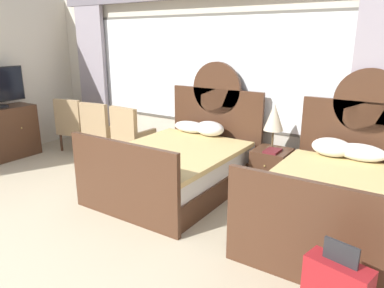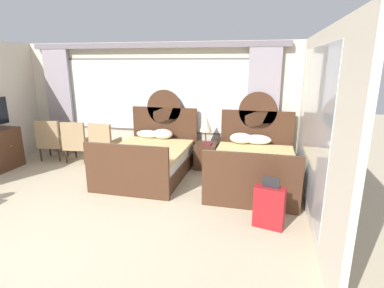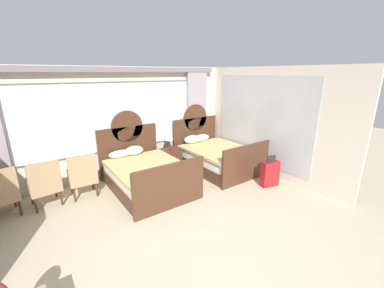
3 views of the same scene
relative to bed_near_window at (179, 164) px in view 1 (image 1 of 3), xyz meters
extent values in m
cube|color=beige|center=(-0.28, 1.17, 1.00)|extent=(6.47, 0.07, 2.70)
cube|color=#605B52|center=(-0.28, 1.13, 1.16)|extent=(4.62, 0.02, 1.69)
cube|color=white|center=(-0.28, 1.12, 1.16)|extent=(4.54, 0.02, 1.61)
cube|color=#998E99|center=(-2.75, 1.04, 0.95)|extent=(0.66, 0.08, 2.60)
cube|color=#998E99|center=(2.19, 1.04, 0.95)|extent=(0.66, 0.08, 2.60)
cube|color=#472B1C|center=(0.00, -0.05, -0.20)|extent=(1.45, 2.01, 0.30)
cube|color=white|center=(0.00, -0.05, 0.07)|extent=(1.39, 1.91, 0.24)
cube|color=tan|center=(0.00, -0.13, 0.22)|extent=(1.49, 1.81, 0.06)
cube|color=#472B1C|center=(0.00, 0.98, 0.28)|extent=(1.53, 0.06, 1.27)
cylinder|color=#472B1C|center=(0.00, 0.98, 0.92)|extent=(0.80, 0.06, 0.80)
cube|color=#472B1C|center=(0.00, -1.09, 0.12)|extent=(1.53, 0.06, 0.93)
ellipsoid|color=white|center=(-0.31, 0.74, 0.33)|extent=(0.55, 0.26, 0.17)
ellipsoid|color=white|center=(0.04, 0.73, 0.36)|extent=(0.45, 0.32, 0.22)
cube|color=#472B1C|center=(2.09, -0.05, -0.20)|extent=(1.45, 2.01, 0.30)
cube|color=white|center=(2.09, -0.05, 0.07)|extent=(1.39, 1.91, 0.24)
cube|color=tan|center=(2.09, -0.13, 0.22)|extent=(1.49, 1.81, 0.06)
cube|color=#472B1C|center=(2.09, 0.98, 0.28)|extent=(1.53, 0.06, 1.27)
cylinder|color=#472B1C|center=(2.09, 0.98, 0.92)|extent=(0.80, 0.06, 0.80)
cube|color=#472B1C|center=(2.09, -1.09, 0.12)|extent=(1.53, 0.06, 0.93)
ellipsoid|color=white|center=(1.79, 0.72, 0.36)|extent=(0.48, 0.33, 0.23)
ellipsoid|color=white|center=(2.12, 0.73, 0.35)|extent=(0.57, 0.26, 0.20)
cube|color=#472B1C|center=(1.05, 0.68, -0.07)|extent=(0.47, 0.47, 0.56)
sphere|color=tan|center=(1.05, 0.44, 0.05)|extent=(0.02, 0.02, 0.02)
cylinder|color=brown|center=(1.02, 0.74, 0.22)|extent=(0.14, 0.14, 0.02)
cylinder|color=brown|center=(1.02, 0.74, 0.35)|extent=(0.03, 0.03, 0.24)
cone|color=beige|center=(1.02, 0.74, 0.65)|extent=(0.27, 0.27, 0.36)
cube|color=maroon|center=(1.09, 0.59, 0.22)|extent=(0.18, 0.26, 0.03)
sphere|color=tan|center=(-3.00, -0.39, 0.18)|extent=(0.03, 0.03, 0.03)
cube|color=tan|center=(-1.24, 0.48, 0.01)|extent=(0.56, 0.56, 0.10)
cube|color=tan|center=(-1.25, 0.25, 0.34)|extent=(0.54, 0.11, 0.55)
cube|color=tan|center=(-1.00, 0.47, 0.14)|extent=(0.09, 0.49, 0.16)
cube|color=tan|center=(-1.48, 0.50, 0.14)|extent=(0.09, 0.49, 0.16)
cylinder|color=#472B1C|center=(-1.01, 0.69, -0.19)|extent=(0.04, 0.04, 0.31)
cylinder|color=#472B1C|center=(-1.45, 0.71, -0.19)|extent=(0.04, 0.04, 0.31)
cylinder|color=#472B1C|center=(-1.03, 0.25, -0.19)|extent=(0.04, 0.04, 0.31)
cylinder|color=#472B1C|center=(-1.47, 0.28, -0.19)|extent=(0.04, 0.04, 0.31)
cube|color=tan|center=(-1.95, 0.48, 0.01)|extent=(0.59, 0.59, 0.10)
cube|color=tan|center=(-1.92, 0.26, 0.34)|extent=(0.54, 0.14, 0.55)
cube|color=tan|center=(-1.71, 0.51, 0.14)|extent=(0.11, 0.49, 0.16)
cube|color=tan|center=(-2.19, 0.46, 0.14)|extent=(0.11, 0.49, 0.16)
cylinder|color=#472B1C|center=(-1.76, 0.72, -0.19)|extent=(0.04, 0.04, 0.31)
cylinder|color=#472B1C|center=(-2.19, 0.67, -0.19)|extent=(0.04, 0.04, 0.31)
cylinder|color=#472B1C|center=(-1.71, 0.29, -0.19)|extent=(0.04, 0.04, 0.31)
cylinder|color=#472B1C|center=(-2.14, 0.24, -0.19)|extent=(0.04, 0.04, 0.31)
cube|color=tan|center=(-2.64, 0.48, 0.01)|extent=(0.63, 0.63, 0.10)
cube|color=tan|center=(-2.60, 0.26, 0.34)|extent=(0.54, 0.18, 0.55)
cube|color=tan|center=(-2.41, 0.53, 0.14)|extent=(0.15, 0.49, 0.16)
cube|color=tan|center=(-2.88, 0.44, 0.14)|extent=(0.15, 0.49, 0.16)
cylinder|color=#472B1C|center=(-2.47, 0.74, -0.19)|extent=(0.04, 0.04, 0.31)
cylinder|color=#472B1C|center=(-2.90, 0.65, -0.19)|extent=(0.04, 0.04, 0.31)
cylinder|color=#472B1C|center=(-2.39, 0.31, -0.19)|extent=(0.04, 0.04, 0.31)
cylinder|color=#472B1C|center=(-2.81, 0.23, -0.19)|extent=(0.04, 0.04, 0.31)
cube|color=#232326|center=(2.38, -1.56, 0.33)|extent=(0.23, 0.07, 0.15)
camera|label=1|loc=(2.71, -3.79, 1.65)|focal=34.01mm
camera|label=2|loc=(2.25, -5.59, 1.92)|focal=28.54mm
camera|label=3|loc=(-2.07, -4.71, 2.20)|focal=22.51mm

